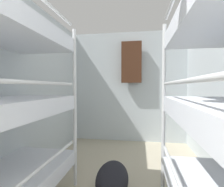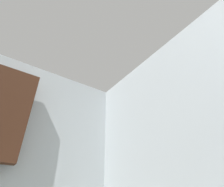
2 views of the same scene
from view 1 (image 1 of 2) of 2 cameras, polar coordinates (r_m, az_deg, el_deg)
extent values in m
cube|color=silver|center=(2.46, -30.76, 1.88)|extent=(0.06, 4.35, 2.49)
cube|color=silver|center=(4.04, 5.34, 2.13)|extent=(2.68, 0.06, 2.49)
cylinder|color=silver|center=(2.24, -12.06, -4.72)|extent=(0.04, 0.04, 1.95)
cylinder|color=silver|center=(1.60, -24.17, -22.60)|extent=(0.03, 1.51, 0.03)
cylinder|color=silver|center=(1.45, -24.58, 3.31)|extent=(0.03, 1.51, 0.03)
cylinder|color=silver|center=(2.11, 16.50, -5.19)|extent=(0.04, 0.04, 1.95)
cylinder|color=silver|center=(1.40, 21.36, -26.18)|extent=(0.03, 1.51, 0.03)
cylinder|color=silver|center=(1.24, 21.79, 3.59)|extent=(0.03, 1.51, 0.03)
ellipsoid|color=black|center=(2.22, 0.08, -26.31)|extent=(0.37, 0.60, 0.37)
cube|color=#472819|center=(3.93, 6.39, 10.09)|extent=(0.44, 0.12, 0.90)
camera|label=2|loc=(2.11, 4.09, -2.71)|focal=28.00mm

